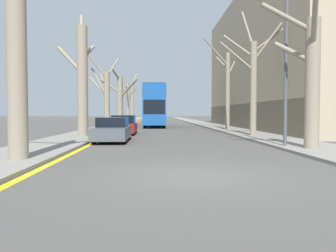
% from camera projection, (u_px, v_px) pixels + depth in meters
% --- Properties ---
extents(ground_plane, '(300.00, 300.00, 0.00)m').
position_uv_depth(ground_plane, '(193.00, 175.00, 8.46)').
color(ground_plane, '#4C4947').
extents(sidewalk_left, '(3.15, 120.00, 0.12)m').
position_uv_depth(sidewalk_left, '(127.00, 122.00, 58.14)').
color(sidewalk_left, gray).
rests_on(sidewalk_left, ground).
extents(sidewalk_right, '(3.15, 120.00, 0.12)m').
position_uv_depth(sidewalk_right, '(194.00, 122.00, 58.61)').
color(sidewalk_right, gray).
rests_on(sidewalk_right, ground).
extents(building_facade_right, '(10.08, 31.59, 14.03)m').
position_uv_depth(building_facade_right, '(285.00, 61.00, 34.10)').
color(building_facade_right, tan).
rests_on(building_facade_right, ground).
extents(kerb_line_stripe, '(0.24, 120.00, 0.01)m').
position_uv_depth(kerb_line_stripe, '(137.00, 122.00, 58.21)').
color(kerb_line_stripe, yellow).
rests_on(kerb_line_stripe, ground).
extents(street_tree_left_0, '(3.59, 3.08, 8.47)m').
position_uv_depth(street_tree_left_0, '(15.00, 41.00, 10.48)').
color(street_tree_left_0, gray).
rests_on(street_tree_left_0, ground).
extents(street_tree_left_1, '(2.43, 2.64, 8.53)m').
position_uv_depth(street_tree_left_1, '(82.00, 78.00, 21.23)').
color(street_tree_left_1, gray).
rests_on(street_tree_left_1, ground).
extents(street_tree_left_2, '(3.01, 3.40, 7.69)m').
position_uv_depth(street_tree_left_2, '(106.00, 94.00, 31.88)').
color(street_tree_left_2, gray).
rests_on(street_tree_left_2, ground).
extents(street_tree_left_3, '(4.91, 2.31, 7.31)m').
position_uv_depth(street_tree_left_3, '(120.00, 99.00, 41.68)').
color(street_tree_left_3, gray).
rests_on(street_tree_left_3, ground).
extents(street_tree_left_4, '(3.03, 4.89, 6.50)m').
position_uv_depth(street_tree_left_4, '(128.00, 101.00, 53.03)').
color(street_tree_left_4, gray).
rests_on(street_tree_left_4, ground).
extents(street_tree_left_5, '(3.22, 3.98, 9.37)m').
position_uv_depth(street_tree_left_5, '(132.00, 100.00, 63.41)').
color(street_tree_left_5, gray).
rests_on(street_tree_left_5, ground).
extents(street_tree_right_0, '(2.40, 2.63, 6.35)m').
position_uv_depth(street_tree_right_0, '(311.00, 78.00, 13.70)').
color(street_tree_right_0, gray).
rests_on(street_tree_right_0, ground).
extents(street_tree_right_1, '(4.25, 2.62, 8.87)m').
position_uv_depth(street_tree_right_1, '(253.00, 79.00, 21.76)').
color(street_tree_right_1, gray).
rests_on(street_tree_right_1, ground).
extents(street_tree_right_2, '(3.49, 2.63, 8.31)m').
position_uv_depth(street_tree_right_2, '(227.00, 88.00, 29.78)').
color(street_tree_right_2, gray).
rests_on(street_tree_right_2, ground).
extents(double_decker_bus, '(2.44, 11.81, 4.67)m').
position_uv_depth(double_decker_bus, '(154.00, 104.00, 38.57)').
color(double_decker_bus, '#19519E').
rests_on(double_decker_bus, ground).
extents(parked_car_0, '(1.82, 4.48, 1.36)m').
position_uv_depth(parked_car_0, '(113.00, 130.00, 18.41)').
color(parked_car_0, '#4C5156').
rests_on(parked_car_0, ground).
extents(parked_car_1, '(1.86, 4.34, 1.43)m').
position_uv_depth(parked_car_1, '(124.00, 125.00, 24.75)').
color(parked_car_1, maroon).
rests_on(parked_car_1, ground).
extents(lamp_post, '(1.40, 0.20, 7.99)m').
position_uv_depth(lamp_post, '(284.00, 50.00, 14.73)').
color(lamp_post, '#4C4F54').
rests_on(lamp_post, ground).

